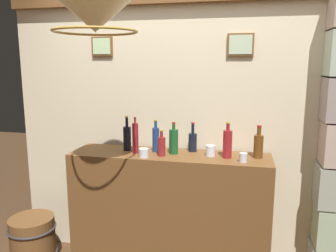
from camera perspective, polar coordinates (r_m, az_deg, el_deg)
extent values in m
cube|color=beige|center=(3.10, 1.37, -0.63)|extent=(3.08, 0.08, 2.50)
cube|color=brown|center=(3.20, -11.08, 13.12)|extent=(0.20, 0.03, 0.17)
cube|color=#B9D9A0|center=(3.18, -11.20, 13.13)|extent=(0.17, 0.01, 0.14)
cube|color=brown|center=(2.94, 12.20, 13.33)|extent=(0.22, 0.03, 0.19)
cube|color=#B3C7A2|center=(2.92, 12.20, 13.34)|extent=(0.19, 0.01, 0.16)
cube|color=#A3B791|center=(3.23, 26.41, -14.80)|extent=(0.33, 0.33, 0.34)
cube|color=#A0A592|center=(3.08, 25.23, -8.93)|extent=(0.17, 0.33, 0.34)
cube|color=gray|center=(2.94, 26.29, 4.09)|extent=(0.17, 0.33, 0.34)
cube|color=brown|center=(3.04, 0.21, -14.78)|extent=(1.69, 0.43, 1.10)
cylinder|color=maroon|center=(2.86, -5.55, -2.08)|extent=(0.05, 0.05, 0.26)
cylinder|color=maroon|center=(2.84, -5.60, 0.88)|extent=(0.02, 0.02, 0.04)
cylinder|color=maroon|center=(2.83, -5.61, 1.41)|extent=(0.02, 0.02, 0.01)
cylinder|color=black|center=(2.97, -6.93, -2.12)|extent=(0.07, 0.07, 0.21)
cylinder|color=black|center=(2.95, -7.00, 0.64)|extent=(0.03, 0.03, 0.08)
cylinder|color=#B7932D|center=(2.94, -7.02, 1.53)|extent=(0.03, 0.03, 0.01)
cylinder|color=maroon|center=(2.78, -1.10, -3.49)|extent=(0.06, 0.06, 0.16)
cylinder|color=maroon|center=(2.75, -1.11, -1.39)|extent=(0.03, 0.03, 0.05)
cylinder|color=#B7932D|center=(2.75, -1.11, -0.77)|extent=(0.03, 0.03, 0.01)
cylinder|color=maroon|center=(2.75, 10.04, -3.06)|extent=(0.07, 0.07, 0.23)
cylinder|color=maroon|center=(2.72, 10.14, -0.17)|extent=(0.03, 0.03, 0.06)
cylinder|color=#B7932D|center=(2.72, 10.16, 0.54)|extent=(0.03, 0.03, 0.01)
cylinder|color=brown|center=(2.81, 15.06, -3.39)|extent=(0.08, 0.08, 0.19)
cylinder|color=brown|center=(2.78, 15.19, -0.84)|extent=(0.03, 0.03, 0.07)
cylinder|color=maroon|center=(2.78, 15.23, -0.04)|extent=(0.04, 0.04, 0.01)
cylinder|color=navy|center=(2.90, -2.09, -2.35)|extent=(0.06, 0.06, 0.21)
cylinder|color=navy|center=(2.88, -2.11, 0.26)|extent=(0.03, 0.03, 0.06)
cylinder|color=#B7932D|center=(2.87, -2.11, 0.95)|extent=(0.03, 0.03, 0.01)
cylinder|color=black|center=(2.93, 4.20, -2.80)|extent=(0.07, 0.07, 0.16)
cylinder|color=black|center=(2.90, 4.23, -0.46)|extent=(0.03, 0.03, 0.09)
cylinder|color=maroon|center=(2.89, 4.25, 0.50)|extent=(0.03, 0.03, 0.01)
cylinder|color=#195126|center=(2.84, 0.96, -2.66)|extent=(0.08, 0.08, 0.21)
cylinder|color=#195126|center=(2.81, 0.97, -0.09)|extent=(0.03, 0.03, 0.05)
cylinder|color=maroon|center=(2.81, 0.97, 0.53)|extent=(0.03, 0.03, 0.01)
cylinder|color=silver|center=(2.81, 7.22, -4.15)|extent=(0.08, 0.08, 0.09)
cylinder|color=silver|center=(2.68, 12.64, -5.25)|extent=(0.06, 0.06, 0.07)
cylinder|color=silver|center=(2.75, -4.11, -4.57)|extent=(0.08, 0.08, 0.07)
cone|color=beige|center=(2.26, -12.33, 18.13)|extent=(0.53, 0.53, 0.23)
torus|color=#AD8433|center=(2.25, -12.22, 15.40)|extent=(0.54, 0.54, 0.02)
cylinder|color=brown|center=(3.55, -21.93, -17.53)|extent=(0.41, 0.41, 0.45)
torus|color=#333338|center=(3.49, -22.07, -15.70)|extent=(0.43, 0.43, 0.02)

